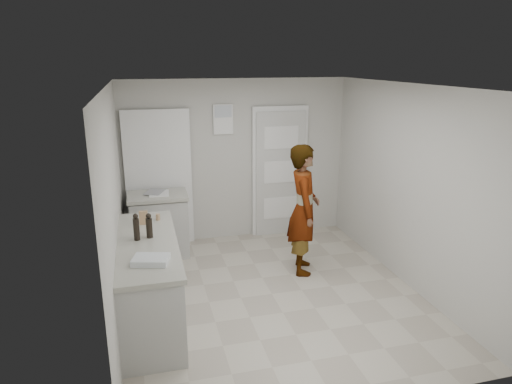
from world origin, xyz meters
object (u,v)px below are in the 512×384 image
object	(u,v)px
person	(304,209)
oil_cruet_b	(136,227)
cake_mix_box	(144,218)
spice_jar	(158,217)
baking_dish	(151,260)
oil_cruet_a	(149,226)
egg_bowl	(150,262)

from	to	relation	value
person	oil_cruet_b	bearing A→B (deg)	121.77
cake_mix_box	spice_jar	world-z (taller)	cake_mix_box
oil_cruet_b	baking_dish	world-z (taller)	oil_cruet_b
person	baking_dish	distance (m)	2.39
person	oil_cruet_a	size ratio (longest dim) A/B	6.32
spice_jar	egg_bowl	xyz separation A→B (m)	(-0.14, -1.22, -0.02)
baking_dish	person	bearing A→B (deg)	32.65
oil_cruet_a	baking_dish	distance (m)	0.66
oil_cruet_b	baking_dish	xyz separation A→B (m)	(0.12, -0.62, -0.11)
cake_mix_box	oil_cruet_a	bearing A→B (deg)	-78.82
baking_dish	spice_jar	bearing A→B (deg)	83.93
oil_cruet_b	egg_bowl	size ratio (longest dim) A/B	2.44
spice_jar	oil_cruet_b	distance (m)	0.64
spice_jar	oil_cruet_a	distance (m)	0.56
oil_cruet_a	oil_cruet_b	size ratio (longest dim) A/B	0.93
oil_cruet_b	cake_mix_box	bearing A→B (deg)	80.38
cake_mix_box	oil_cruet_a	xyz separation A→B (m)	(0.05, -0.44, 0.05)
cake_mix_box	spice_jar	distance (m)	0.20
cake_mix_box	egg_bowl	bearing A→B (deg)	-84.26
oil_cruet_a	baking_dish	xyz separation A→B (m)	(-0.01, -0.65, -0.10)
spice_jar	baking_dish	world-z (taller)	spice_jar
person	egg_bowl	bearing A→B (deg)	137.28
person	oil_cruet_b	world-z (taller)	person
cake_mix_box	oil_cruet_b	size ratio (longest dim) A/B	0.54
person	cake_mix_box	bearing A→B (deg)	109.74
person	cake_mix_box	world-z (taller)	person
oil_cruet_a	egg_bowl	bearing A→B (deg)	-92.12
oil_cruet_b	spice_jar	bearing A→B (deg)	66.79
spice_jar	egg_bowl	size ratio (longest dim) A/B	0.63
person	oil_cruet_b	xyz separation A→B (m)	(-2.13, -0.67, 0.20)
cake_mix_box	egg_bowl	size ratio (longest dim) A/B	1.31
cake_mix_box	oil_cruet_b	distance (m)	0.49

